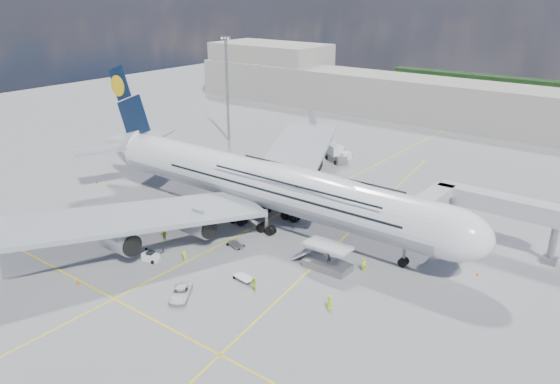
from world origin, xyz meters
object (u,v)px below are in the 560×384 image
Objects in this scene: cone_nose at (477,274)px; dolly_row_c at (121,241)px; crew_tug at (184,256)px; crew_wing at (164,236)px; cone_tail at (97,181)px; dolly_nose_near at (236,245)px; dolly_row_a at (156,216)px; baggage_tug at (151,257)px; crew_nose at (364,265)px; jet_bridge at (470,205)px; dolly_nose_far at (244,278)px; cone_wing_left_outer at (278,156)px; catering_truck_inner at (243,178)px; cone_wing_right_inner at (124,252)px; cargo_loader at (326,260)px; crew_loader at (254,285)px; catering_truck_outer at (336,154)px; dolly_row_b at (155,249)px; service_van at (180,293)px; light_mast at (227,88)px; cone_wing_left_inner at (292,196)px; airliner at (265,184)px; crew_van at (329,302)px; dolly_back at (139,212)px; cone_wing_right_outer at (78,282)px.

dolly_row_c is at bearing -153.41° from cone_nose.
dolly_row_c is 2.18× the size of crew_tug.
cone_tail is at bearing 103.88° from crew_wing.
cone_nose is at bearing 43.96° from dolly_nose_near.
baggage_tug is (10.51, -9.93, -0.28)m from dolly_row_a.
crew_nose reaches higher than baggage_tug.
dolly_nose_far is (-20.00, -27.41, -6.52)m from jet_bridge.
cone_wing_left_outer reaches higher than dolly_nose_near.
crew_nose is (19.05, 5.15, 0.60)m from dolly_nose_near.
cone_wing_left_outer reaches higher than dolly_row_c.
cone_wing_right_inner is at bearing -92.16° from catering_truck_inner.
jet_bridge is 22.93m from cargo_loader.
crew_loader is at bearing -120.65° from jet_bridge.
catering_truck_outer reaches higher than crew_tug.
crew_tug reaches higher than cone_wing_right_inner.
catering_truck_inner is at bearing -178.80° from jet_bridge.
cone_wing_left_outer is (-22.82, 39.82, -0.03)m from dolly_nose_near.
cargo_loader is 4.57× the size of crew_loader.
cone_wing_right_inner reaches higher than dolly_row_b.
cargo_loader is 2.68× the size of dolly_nose_near.
jet_bridge is at bearing 23.07° from service_van.
catering_truck_inner reaches higher than dolly_nose_far.
crew_wing is (-1.40, 3.15, 0.64)m from dolly_row_b.
dolly_row_c is at bearing -144.04° from jet_bridge.
dolly_row_b is at bearing 154.47° from crew_nose.
dolly_row_a is at bearing 89.40° from crew_wing.
dolly_row_c is at bearing -63.01° from light_mast.
dolly_nose_near is at bearing 84.53° from crew_tug.
cargo_loader is 27.80m from cone_wing_left_inner.
dolly_nose_far is 5.18× the size of cone_wing_left_outer.
crew_wing is at bearing -117.42° from airliner.
dolly_nose_far is (22.02, 3.07, -0.03)m from dolly_row_c.
crew_nose is at bearing -12.25° from airliner.
crew_wing is 45.73m from cone_nose.
light_mast is 38.13m from catering_truck_inner.
crew_van reaches higher than cone_wing_left_outer.
dolly_back is at bearing -72.38° from catering_truck_outer.
crew_loader is 3.01× the size of cone_wing_right_outer.
catering_truck_inner is at bearing 139.97° from dolly_nose_far.
jet_bridge reaches higher than cone_wing_right_inner.
jet_bridge is 70.67m from cone_tail.
crew_tug is (7.19, -2.67, -0.17)m from crew_wing.
light_mast is 3.64× the size of catering_truck_outer.
airliner reaches higher than catering_truck_outer.
jet_bridge is at bearing 48.68° from cone_wing_right_outer.
crew_nose reaches higher than dolly_row_b.
light_mast reaches higher than baggage_tug.
cone_wing_left_inner is at bearing 136.32° from cargo_loader.
cone_wing_right_inner is at bearing -145.00° from crew_tug.
crew_tug is at bearing 60.45° from crew_van.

